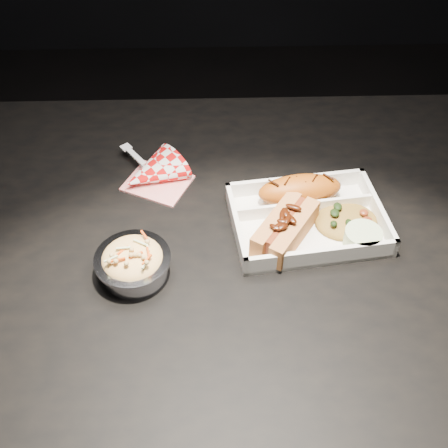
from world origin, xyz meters
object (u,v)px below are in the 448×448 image
Objects in this scene: hotdog at (285,227)px; foil_coleslaw_cup at (133,262)px; napkin_fork at (152,173)px; dining_table at (247,266)px; fried_pastry at (300,190)px; food_tray at (307,222)px.

hotdog is 1.23× the size of foil_coleslaw_cup.
foil_coleslaw_cup is 0.74× the size of napkin_fork.
dining_table is at bearing 25.03° from foil_coleslaw_cup.
foil_coleslaw_cup is (-0.28, -0.15, -0.00)m from fried_pastry.
fried_pastry is 1.01× the size of hotdog.
napkin_fork reaches higher than dining_table.
fried_pastry is 1.25× the size of foil_coleslaw_cup.
fried_pastry is 0.27m from napkin_fork.
napkin_fork is at bearing 147.70° from food_tray.
hotdog reaches higher than fried_pastry.
food_tray is at bearing -18.33° from hotdog.
dining_table is 0.14m from food_tray.
food_tray is 1.85× the size of fried_pastry.
food_tray is (0.10, 0.01, 0.10)m from dining_table.
fried_pastry is at bearing 90.00° from food_tray.
fried_pastry is 0.09m from hotdog.
napkin_fork is (0.01, 0.22, -0.01)m from foil_coleslaw_cup.
hotdog reaches higher than dining_table.
fried_pastry is 0.31m from foil_coleslaw_cup.
dining_table is at bearing -144.64° from fried_pastry.
foil_coleslaw_cup is (-0.24, -0.06, -0.00)m from hotdog.
hotdog is 0.25m from foil_coleslaw_cup.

